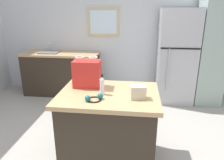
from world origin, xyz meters
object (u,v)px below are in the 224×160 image
at_px(shopping_bag, 87,74).
at_px(tall_cabinet, 211,46).
at_px(small_box, 138,92).
at_px(kitchen_island, 109,128).
at_px(bottle, 102,85).
at_px(ear_defenders, 94,98).
at_px(refrigerator, 176,57).

bearing_deg(shopping_bag, tall_cabinet, 43.26).
relative_size(shopping_bag, small_box, 2.30).
bearing_deg(small_box, tall_cabinet, 57.58).
bearing_deg(kitchen_island, bottle, -143.40).
distance_m(tall_cabinet, small_box, 2.52).
bearing_deg(small_box, bottle, 169.96).
bearing_deg(ear_defenders, kitchen_island, 60.92).
height_order(tall_cabinet, bottle, tall_cabinet).
height_order(refrigerator, small_box, refrigerator).
bearing_deg(shopping_bag, bottle, -45.27).
bearing_deg(tall_cabinet, shopping_bag, -136.74).
bearing_deg(kitchen_island, tall_cabinet, 50.23).
bearing_deg(kitchen_island, shopping_bag, 148.90).
height_order(tall_cabinet, small_box, tall_cabinet).
relative_size(small_box, bottle, 0.70).
relative_size(kitchen_island, ear_defenders, 5.36).
distance_m(refrigerator, bottle, 2.34).
xyz_separation_m(kitchen_island, refrigerator, (1.05, 2.01, 0.45)).
xyz_separation_m(kitchen_island, shopping_bag, (-0.28, 0.17, 0.61)).
distance_m(tall_cabinet, ear_defenders, 2.86).
relative_size(tall_cabinet, bottle, 9.97).
height_order(refrigerator, ear_defenders, refrigerator).
height_order(shopping_bag, small_box, shopping_bag).
bearing_deg(refrigerator, ear_defenders, -117.87).
distance_m(refrigerator, tall_cabinet, 0.66).
bearing_deg(bottle, tall_cabinet, 49.82).
bearing_deg(ear_defenders, tall_cabinet, 51.16).
bearing_deg(shopping_bag, kitchen_island, -31.10).
relative_size(refrigerator, bottle, 7.97).
distance_m(shopping_bag, small_box, 0.67).
bearing_deg(shopping_bag, refrigerator, 53.95).
bearing_deg(kitchen_island, small_box, -20.00).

